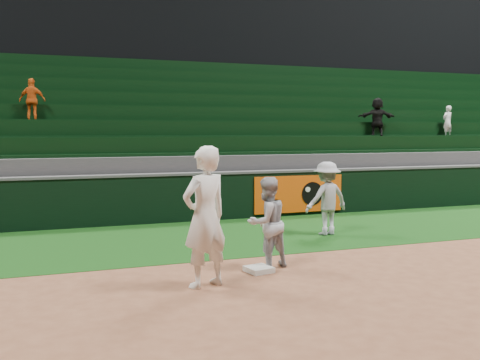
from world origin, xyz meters
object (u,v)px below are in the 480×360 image
object	(u,v)px
baserunner	(267,223)
base_coach	(327,198)
first_baseman	(205,217)
first_base	(259,269)

from	to	relation	value
baserunner	base_coach	xyz separation A→B (m)	(2.36, 2.22, 0.05)
first_baseman	base_coach	distance (m)	4.67
first_baseman	base_coach	world-z (taller)	first_baseman
baserunner	base_coach	size ratio (longest dim) A/B	0.95
first_baseman	base_coach	size ratio (longest dim) A/B	1.29
first_base	base_coach	size ratio (longest dim) A/B	0.24
base_coach	first_base	bearing A→B (deg)	34.94
first_baseman	baserunner	distance (m)	1.49
first_base	baserunner	distance (m)	0.79
base_coach	baserunner	bearing A→B (deg)	35.03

